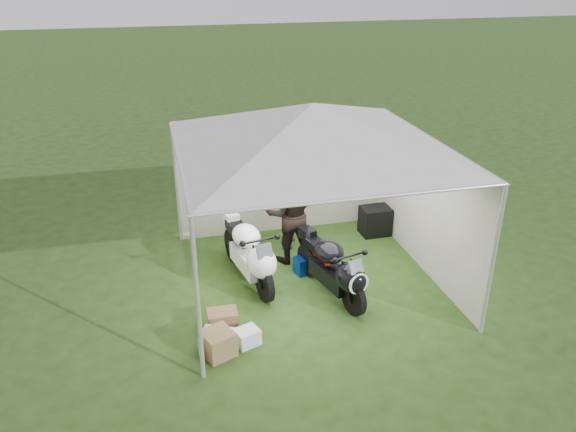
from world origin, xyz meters
name	(u,v)px	position (x,y,z in m)	size (l,w,h in m)	color
ground	(310,279)	(0.00, 0.00, 0.00)	(80.00, 80.00, 0.00)	#223E11
canopy_tent	(312,130)	(0.00, 0.03, 2.58)	(5.66, 5.66, 3.00)	silver
motorcycle_white	(250,253)	(-0.98, 0.16, 0.55)	(0.68, 2.01, 0.99)	black
motorcycle_black	(334,268)	(0.22, -0.58, 0.52)	(0.74, 1.85, 0.93)	black
paddock_stand	(306,264)	(0.00, 0.25, 0.15)	(0.40, 0.25, 0.30)	#0C3CAF
person_dark_jacket	(290,213)	(-0.16, 0.76, 0.90)	(0.88, 0.68, 1.81)	black
person_blue_jacket	(289,200)	(-0.04, 1.29, 0.91)	(0.67, 0.44, 1.83)	#515873
equipment_box	(375,221)	(1.70, 1.37, 0.28)	(0.55, 0.44, 0.55)	black
crate_0	(217,341)	(-1.75, -1.50, 0.14)	(0.43, 0.34, 0.29)	silver
crate_1	(218,343)	(-1.75, -1.59, 0.18)	(0.40, 0.40, 0.36)	olive
crate_2	(247,337)	(-1.33, -1.46, 0.12)	(0.32, 0.27, 0.24)	white
crate_3	(223,320)	(-1.61, -1.01, 0.14)	(0.43, 0.31, 0.29)	brown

